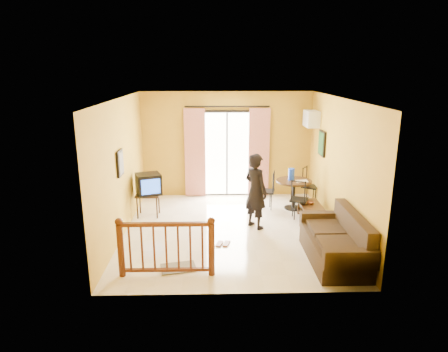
{
  "coord_description": "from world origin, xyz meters",
  "views": [
    {
      "loc": [
        -0.35,
        -7.98,
        3.38
      ],
      "look_at": [
        -0.14,
        0.2,
        1.16
      ],
      "focal_mm": 32.0,
      "sensor_mm": 36.0,
      "label": 1
    }
  ],
  "objects_px": {
    "coffee_table": "(310,209)",
    "sofa": "(337,244)",
    "standing_person": "(256,191)",
    "dining_table": "(294,186)",
    "television": "(149,184)"
  },
  "relations": [
    {
      "from": "dining_table",
      "to": "sofa",
      "type": "height_order",
      "value": "sofa"
    },
    {
      "from": "dining_table",
      "to": "standing_person",
      "type": "xyz_separation_m",
      "value": [
        -1.06,
        -1.16,
        0.25
      ]
    },
    {
      "from": "dining_table",
      "to": "coffee_table",
      "type": "bearing_deg",
      "value": -72.07
    },
    {
      "from": "television",
      "to": "dining_table",
      "type": "height_order",
      "value": "television"
    },
    {
      "from": "coffee_table",
      "to": "sofa",
      "type": "bearing_deg",
      "value": -89.76
    },
    {
      "from": "coffee_table",
      "to": "sofa",
      "type": "xyz_separation_m",
      "value": [
        0.01,
        -2.03,
        0.09
      ]
    },
    {
      "from": "television",
      "to": "standing_person",
      "type": "distance_m",
      "value": 2.53
    },
    {
      "from": "coffee_table",
      "to": "sofa",
      "type": "relative_size",
      "value": 0.45
    },
    {
      "from": "coffee_table",
      "to": "standing_person",
      "type": "xyz_separation_m",
      "value": [
        -1.31,
        -0.41,
        0.58
      ]
    },
    {
      "from": "standing_person",
      "to": "sofa",
      "type": "bearing_deg",
      "value": 179.78
    },
    {
      "from": "coffee_table",
      "to": "standing_person",
      "type": "distance_m",
      "value": 1.49
    },
    {
      "from": "coffee_table",
      "to": "television",
      "type": "bearing_deg",
      "value": 174.67
    },
    {
      "from": "dining_table",
      "to": "sofa",
      "type": "relative_size",
      "value": 0.46
    },
    {
      "from": "dining_table",
      "to": "standing_person",
      "type": "height_order",
      "value": "standing_person"
    },
    {
      "from": "standing_person",
      "to": "coffee_table",
      "type": "bearing_deg",
      "value": -111.91
    }
  ]
}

